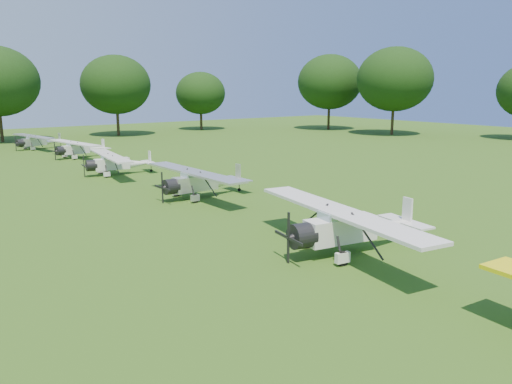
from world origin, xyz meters
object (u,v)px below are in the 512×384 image
aircraft_4 (201,180)px  aircraft_6 (79,148)px  aircraft_7 (38,140)px  aircraft_3 (350,224)px  aircraft_5 (117,162)px

aircraft_4 → aircraft_6: size_ratio=1.10×
aircraft_6 → aircraft_7: aircraft_6 is taller
aircraft_4 → aircraft_7: (-1.91, 35.39, -0.14)m
aircraft_3 → aircraft_4: 14.09m
aircraft_3 → aircraft_6: bearing=99.3°
aircraft_6 → aircraft_7: 10.77m
aircraft_3 → aircraft_4: size_ratio=1.10×
aircraft_3 → aircraft_5: bearing=100.9°
aircraft_6 → aircraft_7: (-1.60, 10.65, -0.02)m
aircraft_5 → aircraft_7: (-0.79, 23.22, -0.05)m
aircraft_4 → aircraft_6: (-0.31, 24.74, -0.12)m
aircraft_4 → aircraft_7: aircraft_4 is taller
aircraft_3 → aircraft_7: (-1.32, 49.46, -0.25)m
aircraft_4 → aircraft_5: bearing=93.8°
aircraft_3 → aircraft_5: aircraft_3 is taller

